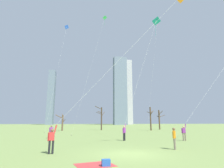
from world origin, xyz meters
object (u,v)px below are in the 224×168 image
at_px(bystander_strolling_midfield, 51,131).
at_px(bare_tree_far_right_edge, 101,117).
at_px(kite_flyer_midfield_center_orange, 83,104).
at_px(distant_kite_drifting_right_pink, 157,28).
at_px(kite_flyer_midfield_right_white, 191,121).
at_px(distant_kite_high_overhead_blue, 65,33).
at_px(kite_flyer_midfield_left_teal, 132,105).
at_px(distant_kite_drifting_left_green, 101,31).
at_px(bare_tree_right_of_center, 159,119).
at_px(picnic_spot, 101,164).
at_px(bystander_watching_nearby, 174,137).
at_px(bare_tree_center, 151,118).
at_px(bare_tree_rightmost, 62,122).

xyz_separation_m(bystander_strolling_midfield, bare_tree_far_right_edge, (9.54, 23.46, 2.35)).
relative_size(kite_flyer_midfield_center_orange, distant_kite_drifting_right_pink, 0.48).
distance_m(kite_flyer_midfield_right_white, distant_kite_high_overhead_blue, 35.98).
height_order(kite_flyer_midfield_left_teal, distant_kite_drifting_left_green, distant_kite_drifting_left_green).
relative_size(distant_kite_high_overhead_blue, bare_tree_right_of_center, 4.81).
bearing_deg(picnic_spot, bystander_watching_nearby, 33.76).
distance_m(kite_flyer_midfield_center_orange, bare_tree_center, 35.82).
bearing_deg(bare_tree_far_right_edge, bare_tree_rightmost, -170.74).
distance_m(bystander_watching_nearby, distant_kite_high_overhead_blue, 38.95).
bearing_deg(kite_flyer_midfield_left_teal, bystander_strolling_midfield, 156.73).
bearing_deg(distant_kite_drifting_right_pink, bare_tree_far_right_edge, 144.98).
xyz_separation_m(bystander_watching_nearby, distant_kite_high_overhead_blue, (-10.98, 29.56, 22.87)).
distance_m(bystander_watching_nearby, bystander_strolling_midfield, 15.81).
height_order(bystander_watching_nearby, distant_kite_drifting_left_green, distant_kite_drifting_left_green).
relative_size(kite_flyer_midfield_left_teal, bare_tree_right_of_center, 3.15).
bearing_deg(bystander_strolling_midfield, distant_kite_drifting_left_green, 36.78).
bearing_deg(distant_kite_high_overhead_blue, distant_kite_drifting_right_pink, -8.36).
relative_size(kite_flyer_midfield_right_white, bare_tree_right_of_center, 2.14).
bearing_deg(kite_flyer_midfield_right_white, distant_kite_drifting_left_green, 130.80).
bearing_deg(bare_tree_far_right_edge, bare_tree_right_of_center, 2.53).
xyz_separation_m(kite_flyer_midfield_left_teal, distant_kite_drifting_left_green, (-2.72, 9.27, 14.16)).
bearing_deg(bare_tree_far_right_edge, kite_flyer_midfield_right_white, -77.12).
bearing_deg(bystander_watching_nearby, distant_kite_high_overhead_blue, 110.38).
relative_size(distant_kite_high_overhead_blue, picnic_spot, 12.57).
xyz_separation_m(kite_flyer_midfield_left_teal, bystander_watching_nearby, (0.99, -7.61, -3.13)).
distance_m(kite_flyer_midfield_left_teal, distant_kite_drifting_left_green, 17.14).
relative_size(kite_flyer_midfield_center_orange, bystander_watching_nearby, 8.37).
distance_m(kite_flyer_midfield_right_white, bare_tree_right_of_center, 31.56).
bearing_deg(kite_flyer_midfield_center_orange, distant_kite_high_overhead_blue, 97.55).
xyz_separation_m(kite_flyer_midfield_left_teal, distant_kite_high_overhead_blue, (-9.99, 21.95, 19.74)).
height_order(distant_kite_high_overhead_blue, bare_tree_rightmost, distant_kite_high_overhead_blue).
bearing_deg(kite_flyer_midfield_right_white, bare_tree_far_right_edge, 102.88).
xyz_separation_m(kite_flyer_midfield_center_orange, bystander_watching_nearby, (7.01, 0.36, -2.38)).
relative_size(kite_flyer_midfield_center_orange, bare_tree_rightmost, 3.26).
bearing_deg(distant_kite_high_overhead_blue, kite_flyer_midfield_right_white, -54.75).
bearing_deg(bare_tree_rightmost, bare_tree_far_right_edge, 9.26).
bearing_deg(bare_tree_far_right_edge, distant_kite_high_overhead_blue, -150.38).
bearing_deg(distant_kite_high_overhead_blue, kite_flyer_midfield_center_orange, -82.45).
xyz_separation_m(kite_flyer_midfield_left_teal, bystander_strolling_midfield, (-9.60, 4.13, -3.13)).
bearing_deg(kite_flyer_midfield_left_teal, bystander_watching_nearby, -82.61).
relative_size(bystander_strolling_midfield, distant_kite_drifting_left_green, 0.08).
bearing_deg(kite_flyer_midfield_right_white, picnic_spot, -139.15).
bearing_deg(distant_kite_drifting_right_pink, bystander_strolling_midfield, -147.11).
bearing_deg(distant_kite_high_overhead_blue, picnic_spot, -81.94).
xyz_separation_m(kite_flyer_midfield_left_teal, bare_tree_right_of_center, (16.75, 28.34, -1.09)).
xyz_separation_m(kite_flyer_midfield_left_teal, picnic_spot, (-5.22, -11.76, -3.94)).
bearing_deg(kite_flyer_midfield_right_white, bystander_strolling_midfield, 160.73).
xyz_separation_m(distant_kite_high_overhead_blue, bare_tree_center, (21.89, 1.08, -20.70)).
xyz_separation_m(distant_kite_drifting_right_pink, bare_tree_center, (-0.87, 4.43, -22.39)).
distance_m(bystander_watching_nearby, bare_tree_rightmost, 35.34).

